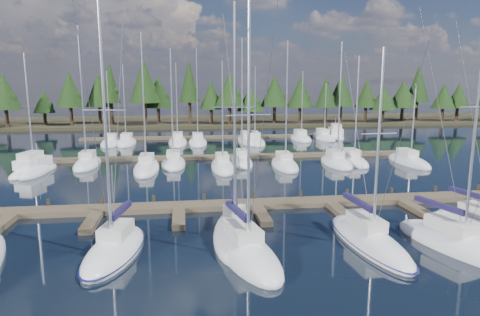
{
  "coord_description": "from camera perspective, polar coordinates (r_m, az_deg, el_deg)",
  "views": [
    {
      "loc": [
        -5.46,
        -14.42,
        9.82
      ],
      "look_at": [
        -0.69,
        22.0,
        3.23
      ],
      "focal_mm": 32.0,
      "sensor_mm": 36.0,
      "label": 1
    }
  ],
  "objects": [
    {
      "name": "far_shore",
      "position": [
        105.0,
        -4.47,
        4.94
      ],
      "size": [
        220.0,
        30.0,
        0.6
      ],
      "primitive_type": "cube",
      "color": "#302B1A",
      "rests_on": "ground"
    },
    {
      "name": "tree_line",
      "position": [
        94.83,
        -3.65,
        8.72
      ],
      "size": [
        184.57,
        11.54,
        14.06
      ],
      "color": "black",
      "rests_on": "far_shore"
    },
    {
      "name": "front_sailboat_4",
      "position": [
        27.67,
        16.76,
        -10.45
      ],
      "size": [
        3.21,
        9.75,
        12.5
      ],
      "color": "silver",
      "rests_on": "ground"
    },
    {
      "name": "motor_yacht_right",
      "position": [
        77.44,
        12.63,
        2.98
      ],
      "size": [
        4.38,
        8.57,
        4.08
      ],
      "color": "silver",
      "rests_on": "ground"
    },
    {
      "name": "main_dock",
      "position": [
        33.65,
        2.21,
        -6.44
      ],
      "size": [
        44.0,
        6.13,
        0.9
      ],
      "color": "brown",
      "rests_on": "ground"
    },
    {
      "name": "front_sailboat_2",
      "position": [
        27.56,
        -0.7,
        -10.04
      ],
      "size": [
        3.58,
        9.26,
        15.1
      ],
      "color": "silver",
      "rests_on": "ground"
    },
    {
      "name": "front_sailboat_3",
      "position": [
        24.91,
        0.73,
        -12.31
      ],
      "size": [
        4.46,
        9.11,
        14.66
      ],
      "color": "silver",
      "rests_on": "ground"
    },
    {
      "name": "back_docks",
      "position": [
        64.95,
        -2.56,
        1.65
      ],
      "size": [
        50.0,
        21.8,
        0.4
      ],
      "color": "brown",
      "rests_on": "ground"
    },
    {
      "name": "ground",
      "position": [
        45.82,
        -0.44,
        -2.2
      ],
      "size": [
        260.0,
        260.0,
        0.0
      ],
      "primitive_type": "plane",
      "color": "black",
      "rests_on": "ground"
    },
    {
      "name": "front_sailboat_1",
      "position": [
        26.12,
        -16.35,
        -11.63
      ],
      "size": [
        4.16,
        8.23,
        15.11
      ],
      "color": "silver",
      "rests_on": "ground"
    },
    {
      "name": "motor_yacht_left",
      "position": [
        51.68,
        -25.82,
        -1.32
      ],
      "size": [
        4.57,
        8.16,
        3.86
      ],
      "color": "silver",
      "rests_on": "ground"
    },
    {
      "name": "front_sailboat_5",
      "position": [
        29.08,
        26.91,
        -10.09
      ],
      "size": [
        5.27,
        9.4,
        15.31
      ],
      "color": "silver",
      "rests_on": "ground"
    },
    {
      "name": "back_sailboat_rows",
      "position": [
        60.07,
        -2.05,
        1.01
      ],
      "size": [
        45.74,
        32.58,
        16.71
      ],
      "color": "silver",
      "rests_on": "ground"
    }
  ]
}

